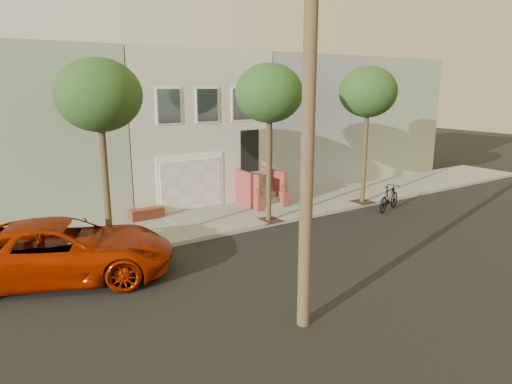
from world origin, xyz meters
TOP-DOWN VIEW (x-y plane):
  - ground at (0.00, 0.00)m, footprint 90.00×90.00m
  - sidewalk at (0.00, 5.35)m, footprint 40.00×3.70m
  - house_row at (0.00, 11.19)m, footprint 33.10×11.70m
  - tree_left at (-5.50, 3.90)m, footprint 2.70×2.57m
  - tree_mid at (1.00, 3.90)m, footprint 2.70×2.57m
  - tree_right at (6.50, 3.90)m, footprint 2.70×2.57m
  - pickup_truck at (-7.19, 2.80)m, footprint 7.01×5.13m
  - motorcycle at (6.75, 2.51)m, footprint 2.07×1.14m

SIDE VIEW (x-z plane):
  - ground at x=0.00m, z-range 0.00..0.00m
  - sidewalk at x=0.00m, z-range 0.00..0.15m
  - motorcycle at x=6.75m, z-range 0.00..1.20m
  - pickup_truck at x=-7.19m, z-range 0.00..1.77m
  - house_row at x=0.00m, z-range 0.14..7.14m
  - tree_left at x=-5.50m, z-range 2.11..8.41m
  - tree_mid at x=1.00m, z-range 2.11..8.41m
  - tree_right at x=6.50m, z-range 2.11..8.41m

